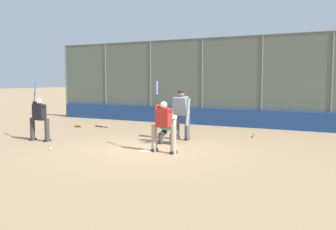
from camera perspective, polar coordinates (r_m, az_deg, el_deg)
name	(u,v)px	position (r m, az deg, el deg)	size (l,w,h in m)	color
ground_plane	(148,151)	(12.26, -2.98, -5.22)	(160.00, 160.00, 0.00)	#9E7F5B
home_plate_marker	(148,151)	(12.26, -2.98, -5.20)	(0.43, 0.43, 0.01)	white
backstop_fence	(231,80)	(18.81, 9.09, 5.08)	(20.76, 0.08, 4.24)	#515651
padding_wall	(229,118)	(18.80, 8.91, -0.39)	(20.27, 0.18, 0.83)	navy
bleachers_beyond	(179,112)	(22.40, 1.60, 0.46)	(14.48, 1.95, 1.16)	slate
batter_at_plate	(164,125)	(11.85, -0.66, -1.43)	(0.99, 0.69, 2.17)	gray
catcher_behind_plate	(168,125)	(13.59, 0.01, -1.47)	(0.69, 0.80, 1.24)	#333333
umpire_home	(181,113)	(14.35, 1.97, 0.25)	(0.74, 0.45, 1.82)	#4C4C51
batter_on_deck	(39,118)	(14.87, -18.18, -0.40)	(1.03, 0.61, 2.13)	#333333
spare_bat_near_backstop	(254,136)	(15.60, 12.32, -2.99)	(0.28, 0.86, 0.07)	black
spare_bat_by_padding	(100,126)	(18.64, -9.85, -1.64)	(0.83, 0.24, 0.07)	black
fielding_glove_on_dirt	(78,126)	(18.81, -12.92, -1.56)	(0.32, 0.25, 0.12)	brown
baseball_loose	(51,149)	(12.97, -16.67, -4.70)	(0.07, 0.07, 0.07)	white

